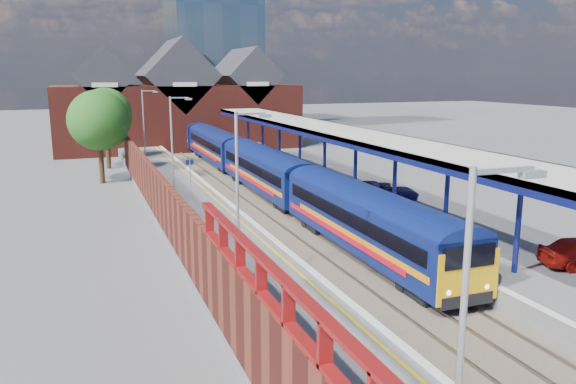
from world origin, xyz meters
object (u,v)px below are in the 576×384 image
(train, at_px, (238,155))
(lamp_post_d, at_px, (145,123))
(parked_car_dark, at_px, (374,190))
(lamp_post_a, at_px, (468,342))
(lamp_post_b, at_px, (241,188))
(parked_car_blue, at_px, (387,192))
(lamp_post_c, at_px, (174,142))
(platform_sign, at_px, (190,171))

(train, xyz_separation_m, lamp_post_d, (-7.86, 3.52, 2.87))
(train, distance_m, parked_car_dark, 16.95)
(parked_car_dark, bearing_deg, lamp_post_a, 176.45)
(lamp_post_b, xyz_separation_m, parked_car_blue, (13.52, 11.36, -3.41))
(lamp_post_b, bearing_deg, lamp_post_a, -90.00)
(lamp_post_a, relative_size, parked_car_dark, 1.79)
(lamp_post_c, distance_m, platform_sign, 3.34)
(lamp_post_a, height_order, lamp_post_b, same)
(lamp_post_c, distance_m, parked_car_blue, 14.69)
(lamp_post_a, height_order, platform_sign, lamp_post_a)
(parked_car_dark, height_order, parked_car_blue, parked_car_blue)
(lamp_post_b, height_order, lamp_post_c, same)
(lamp_post_a, relative_size, lamp_post_d, 1.00)
(train, bearing_deg, lamp_post_c, -122.18)
(parked_car_blue, bearing_deg, lamp_post_d, 59.18)
(lamp_post_b, xyz_separation_m, lamp_post_d, (0.00, 32.00, 0.00))
(train, relative_size, parked_car_dark, 16.88)
(lamp_post_c, bearing_deg, lamp_post_a, -90.00)
(lamp_post_b, bearing_deg, train, 74.58)
(lamp_post_d, relative_size, parked_car_blue, 1.66)
(lamp_post_d, xyz_separation_m, platform_sign, (1.36, -14.00, -2.30))
(lamp_post_a, height_order, parked_car_blue, lamp_post_a)
(lamp_post_c, bearing_deg, lamp_post_b, -90.00)
(train, height_order, lamp_post_c, lamp_post_c)
(platform_sign, bearing_deg, parked_car_blue, -28.64)
(parked_car_dark, bearing_deg, parked_car_blue, -133.81)
(platform_sign, relative_size, parked_car_dark, 0.64)
(lamp_post_a, relative_size, platform_sign, 2.80)
(parked_car_blue, bearing_deg, train, 44.26)
(lamp_post_d, bearing_deg, platform_sign, -84.44)
(lamp_post_c, bearing_deg, train, 57.82)
(platform_sign, xyz_separation_m, parked_car_blue, (12.15, -6.64, -1.11))
(lamp_post_b, relative_size, lamp_post_c, 1.00)
(lamp_post_d, bearing_deg, lamp_post_c, -90.00)
(train, bearing_deg, parked_car_dark, -72.03)
(lamp_post_b, bearing_deg, parked_car_dark, 43.40)
(lamp_post_c, xyz_separation_m, lamp_post_d, (0.00, 16.00, 0.00))
(lamp_post_a, bearing_deg, platform_sign, 87.56)
(parked_car_dark, xyz_separation_m, parked_car_blue, (0.44, -1.01, 0.02))
(platform_sign, distance_m, parked_car_dark, 13.05)
(parked_car_dark, distance_m, parked_car_blue, 1.10)
(train, bearing_deg, lamp_post_b, -105.42)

